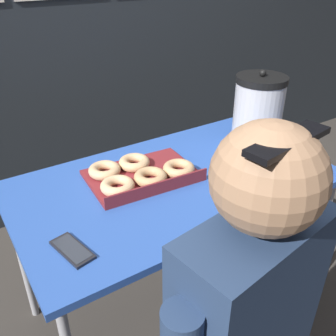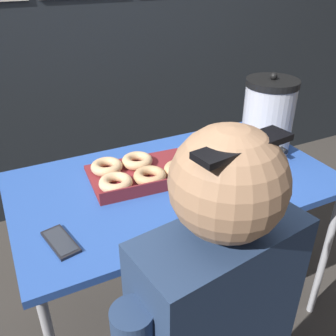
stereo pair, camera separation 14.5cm
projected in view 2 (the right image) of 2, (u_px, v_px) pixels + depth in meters
ground_plane at (173, 305)px, 1.86m from camera, size 12.00×12.00×0.00m
folding_table at (175, 190)px, 1.52m from camera, size 1.27×0.74×0.74m
donut_box at (140, 172)px, 1.50m from camera, size 0.45×0.33×0.05m
coffee_urn at (268, 116)px, 1.64m from camera, size 0.22×0.25×0.36m
cell_phone at (61, 242)px, 1.16m from camera, size 0.10×0.17×0.01m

